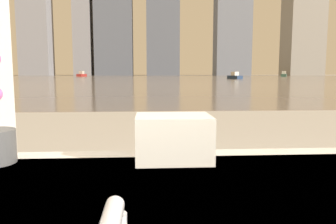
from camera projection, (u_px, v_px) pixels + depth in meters
name	position (u px, v px, depth m)	size (l,w,h in m)	color
towel_stack	(173.00, 138.00, 1.16)	(0.26, 0.21, 0.16)	silver
harbor_water	(148.00, 78.00, 61.87)	(180.00, 110.00, 0.01)	gray
harbor_boat_2	(284.00, 75.00, 78.30)	(2.63, 3.77, 1.34)	#335647
harbor_boat_4	(235.00, 76.00, 48.22)	(1.74, 2.95, 1.05)	navy
harbor_boat_5	(82.00, 75.00, 80.93)	(1.95, 3.77, 1.35)	maroon
skyline_tower_3	(162.00, 3.00, 114.70)	(11.37, 10.78, 50.68)	#4C515B
skyline_tower_4	(232.00, 25.00, 117.11)	(12.47, 7.58, 36.13)	slate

